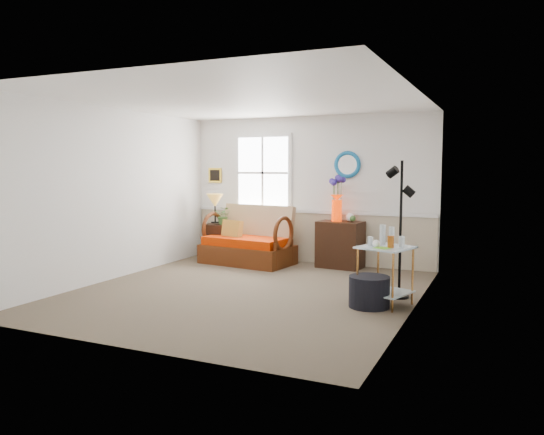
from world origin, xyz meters
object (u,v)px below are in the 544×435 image
at_px(side_table, 385,276).
at_px(loveseat, 247,235).
at_px(cabinet, 340,244).
at_px(ottoman, 369,292).
at_px(lamp_stand, 216,242).
at_px(floor_lamp, 400,230).

bearing_deg(side_table, loveseat, 147.23).
bearing_deg(cabinet, loveseat, -162.82).
relative_size(cabinet, ottoman, 1.59).
bearing_deg(lamp_stand, side_table, -29.06).
distance_m(cabinet, side_table, 2.47).
relative_size(side_table, ottoman, 1.48).
bearing_deg(floor_lamp, loveseat, 170.30).
bearing_deg(ottoman, floor_lamp, 68.69).
relative_size(lamp_stand, floor_lamp, 0.36).
height_order(lamp_stand, ottoman, lamp_stand).
xyz_separation_m(lamp_stand, ottoman, (3.42, -2.16, -0.14)).
distance_m(floor_lamp, ottoman, 0.98).
relative_size(floor_lamp, ottoman, 3.61).
bearing_deg(side_table, floor_lamp, 78.47).
relative_size(loveseat, cabinet, 1.98).
bearing_deg(ottoman, side_table, 48.93).
distance_m(loveseat, lamp_stand, 0.78).
xyz_separation_m(cabinet, ottoman, (1.07, -2.32, -0.20)).
height_order(loveseat, floor_lamp, floor_lamp).
xyz_separation_m(loveseat, ottoman, (2.68, -2.00, -0.32)).
distance_m(loveseat, ottoman, 3.36).
distance_m(lamp_stand, cabinet, 2.35).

